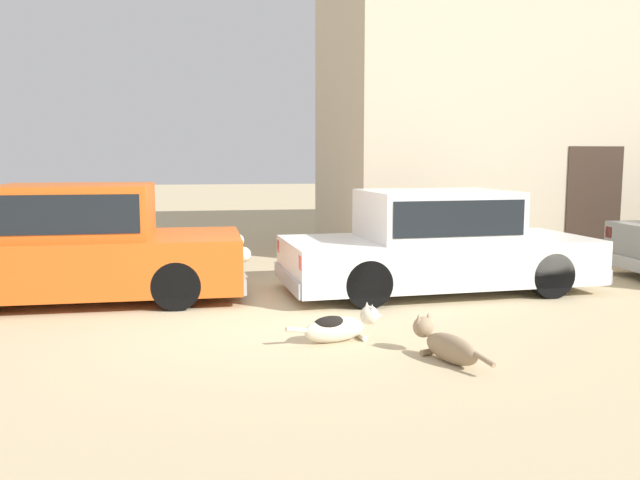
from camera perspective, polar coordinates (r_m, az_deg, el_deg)
The scene contains 6 objects.
ground_plane at distance 7.76m, azimuth -5.22°, elevation -6.91°, with size 80.00×80.00×0.00m, color tan.
parked_sedan_nearest at distance 9.18m, azimuth -20.27°, elevation -0.34°, with size 4.33×1.83×1.54m.
parked_sedan_second at distance 9.39m, azimuth 10.21°, elevation -0.15°, with size 4.58×2.09×1.43m.
apartment_block at distance 16.36m, azimuth 24.14°, elevation 14.61°, with size 12.50×5.12×8.34m.
stray_dog_spotted at distance 6.28m, azimuth 10.82°, elevation -8.88°, with size 0.47×1.06×0.39m.
stray_dog_tan at distance 6.78m, azimuth 1.79°, elevation -7.51°, with size 1.08×0.36×0.38m.
Camera 1 is at (-0.59, -7.51, 1.89)m, focal length 36.54 mm.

